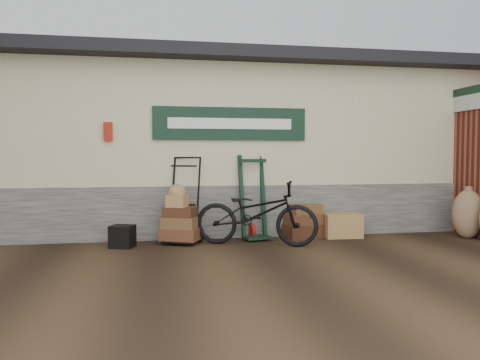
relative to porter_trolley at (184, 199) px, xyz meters
name	(u,v)px	position (x,y,z in m)	size (l,w,h in m)	color
ground	(260,249)	(1.11, -0.74, -0.71)	(80.00, 80.00, 0.00)	black
station_building	(231,146)	(1.10, 2.00, 0.90)	(14.40, 4.10, 3.20)	#4C4C47
porter_trolley	(184,199)	(0.00, 0.00, 0.00)	(0.71, 0.53, 1.42)	black
green_barrow	(254,197)	(1.18, 0.11, 0.00)	(0.51, 0.43, 1.41)	black
suitcase_stack	(303,221)	(2.06, 0.11, -0.42)	(0.65, 0.41, 0.58)	#3D2413
wicker_hamper	(342,225)	(2.72, 0.01, -0.50)	(0.63, 0.41, 0.41)	olive
black_trunk	(122,236)	(-0.96, -0.27, -0.54)	(0.34, 0.29, 0.34)	black
bicycle	(256,210)	(1.11, -0.45, -0.15)	(1.94, 0.68, 1.13)	black
burlap_sack_left	(468,214)	(4.80, -0.46, -0.29)	(0.52, 0.44, 0.83)	brown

